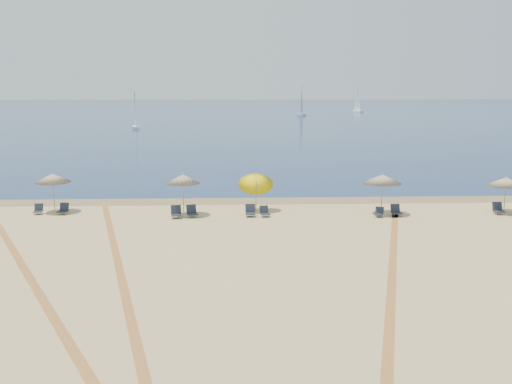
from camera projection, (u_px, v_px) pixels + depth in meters
ground at (286, 359)px, 16.50m from camera, size 160.00×160.00×0.00m
ocean at (235, 108)px, 237.84m from camera, size 500.00×500.00×0.00m
wet_sand at (254, 200)px, 40.11m from camera, size 500.00×500.00×0.00m
umbrella_1 at (53, 178)px, 36.07m from camera, size 2.16×2.18×2.48m
umbrella_2 at (183, 179)px, 35.19m from camera, size 2.08×2.08×2.56m
umbrella_3 at (256, 180)px, 36.32m from camera, size 2.21×2.21×2.73m
umbrella_4 at (382, 179)px, 35.55m from camera, size 2.34×2.34×2.50m
umbrella_5 at (506, 182)px, 35.86m from camera, size 2.32×2.32×2.29m
chair_1 at (38, 209)px, 35.72m from camera, size 0.56×0.64×0.63m
chair_2 at (63, 209)px, 35.66m from camera, size 0.68×0.76×0.69m
chair_3 at (176, 212)px, 34.64m from camera, size 0.72×0.81×0.74m
chair_4 at (192, 212)px, 34.90m from camera, size 0.77×0.84×0.72m
chair_5 at (250, 211)px, 35.04m from camera, size 0.61×0.71×0.72m
chair_6 at (265, 212)px, 34.99m from camera, size 0.66×0.73×0.64m
chair_7 at (379, 213)px, 34.91m from camera, size 0.67×0.72×0.60m
chair_8 at (396, 211)px, 35.26m from camera, size 0.63×0.72×0.69m
chair_9 at (498, 209)px, 35.70m from camera, size 0.60×0.71×0.72m
sailboat_0 at (135, 118)px, 112.88m from camera, size 1.95×4.91×7.12m
sailboat_1 at (302, 107)px, 166.78m from camera, size 3.34×6.16×8.91m
sailboat_2 at (357, 105)px, 194.46m from camera, size 3.10×5.27×7.67m
tire_tracks at (171, 268)px, 24.97m from camera, size 52.01×39.75×0.00m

